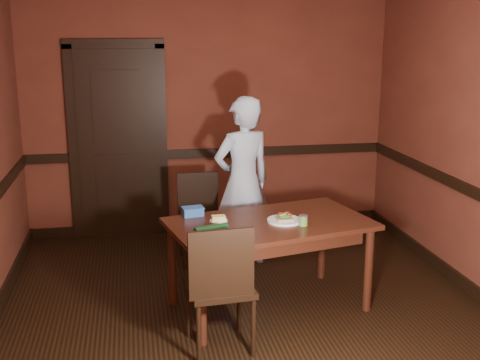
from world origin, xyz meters
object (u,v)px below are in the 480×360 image
object	(u,v)px
sauce_jar	(303,220)
food_tub	(193,211)
person	(243,182)
cheese_saucer	(219,219)
dining_table	(269,265)
chair_far	(200,220)
sandwich_plate	(284,219)
chair_near	(220,285)

from	to	relation	value
sauce_jar	food_tub	xyz separation A→B (m)	(-0.83, 0.41, -0.01)
person	food_tub	size ratio (longest dim) A/B	8.64
person	cheese_saucer	bearing A→B (deg)	48.93
sauce_jar	food_tub	bearing A→B (deg)	153.51
dining_table	chair_far	world-z (taller)	chair_far
dining_table	cheese_saucer	size ratio (longest dim) A/B	11.03
sandwich_plate	cheese_saucer	xyz separation A→B (m)	(-0.52, 0.11, -0.00)
person	chair_far	bearing A→B (deg)	-34.73
chair_far	chair_near	size ratio (longest dim) A/B	0.90
chair_near	sandwich_plate	size ratio (longest dim) A/B	3.47
dining_table	cheese_saucer	xyz separation A→B (m)	(-0.40, 0.08, 0.39)
sauce_jar	person	bearing A→B (deg)	103.24
chair_far	cheese_saucer	distance (m)	1.08
chair_far	chair_near	bearing A→B (deg)	-92.54
food_tub	person	bearing A→B (deg)	44.18
chair_near	sauce_jar	xyz separation A→B (m)	(0.73, 0.42, 0.31)
sandwich_plate	sauce_jar	distance (m)	0.17
chair_far	sandwich_plate	distance (m)	1.30
chair_far	sandwich_plate	size ratio (longest dim) A/B	3.13
sandwich_plate	person	bearing A→B (deg)	98.29
person	sauce_jar	world-z (taller)	person
sauce_jar	dining_table	bearing A→B (deg)	147.92
chair_near	cheese_saucer	size ratio (longest dim) A/B	6.68
sandwich_plate	food_tub	bearing A→B (deg)	157.72
chair_near	cheese_saucer	bearing A→B (deg)	-102.53
person	sandwich_plate	world-z (taller)	person
chair_near	person	xyz separation A→B (m)	(0.46, 1.56, 0.34)
dining_table	sauce_jar	bearing A→B (deg)	-44.62
chair_far	sauce_jar	distance (m)	1.47
sandwich_plate	sauce_jar	xyz separation A→B (m)	(0.12, -0.12, 0.02)
chair_near	sandwich_plate	bearing A→B (deg)	-143.03
chair_far	sauce_jar	xyz separation A→B (m)	(0.67, -1.26, 0.35)
cheese_saucer	dining_table	bearing A→B (deg)	-11.59
sandwich_plate	cheese_saucer	size ratio (longest dim) A/B	1.93
person	sandwich_plate	bearing A→B (deg)	79.29
cheese_saucer	chair_near	bearing A→B (deg)	-97.92
cheese_saucer	sandwich_plate	bearing A→B (deg)	-11.73
sauce_jar	chair_near	bearing A→B (deg)	-150.20
sandwich_plate	cheese_saucer	distance (m)	0.53
sandwich_plate	chair_far	bearing A→B (deg)	116.08
chair_near	dining_table	bearing A→B (deg)	-135.74
sauce_jar	cheese_saucer	xyz separation A→B (m)	(-0.64, 0.23, -0.03)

